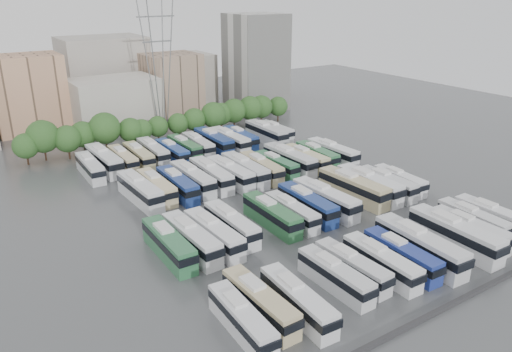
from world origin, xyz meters
TOP-DOWN VIEW (x-y plane):
  - ground at (0.00, 0.00)m, footprint 220.00×220.00m
  - parapet at (0.00, -33.00)m, footprint 56.00×0.50m
  - tree_line at (-0.57, 42.16)m, footprint 65.76×7.85m
  - city_buildings at (-7.46, 71.86)m, footprint 102.00×35.00m
  - apartment_tower at (34.00, 58.00)m, footprint 14.00×14.00m
  - electricity_pylon at (2.00, 50.00)m, footprint 9.00×6.91m
  - bus_r0_s0 at (-21.35, -24.21)m, footprint 2.86×11.02m
  - bus_r0_s1 at (-18.31, -22.92)m, footprint 2.74×11.62m
  - bus_r0_s2 at (-14.80, -24.89)m, footprint 3.06×11.68m
  - bus_r0_s4 at (-8.13, -23.31)m, footprint 2.56×11.14m
  - bus_r0_s5 at (-5.07, -22.88)m, footprint 2.77×11.03m
  - bus_r0_s6 at (-1.46, -24.13)m, footprint 2.78×11.53m
  - bus_r0_s7 at (1.87, -24.32)m, footprint 2.90×11.46m
  - bus_r0_s8 at (5.14, -24.37)m, footprint 3.61×13.74m
  - bus_r0_s10 at (11.56, -24.82)m, footprint 3.24×13.69m
  - bus_r0_s11 at (14.90, -24.75)m, footprint 2.60×11.59m
  - bus_r0_s12 at (18.19, -23.08)m, footprint 2.88×11.23m
  - bus_r0_s13 at (21.32, -24.09)m, footprint 2.62×11.67m
  - bus_r1_s0 at (-21.30, -6.19)m, footprint 2.86×12.34m
  - bus_r1_s1 at (-18.22, -6.46)m, footprint 3.12×12.62m
  - bus_r1_s2 at (-15.08, -6.83)m, footprint 3.11×12.34m
  - bus_r1_s3 at (-11.52, -5.52)m, footprint 2.57×11.75m
  - bus_r1_s5 at (-5.12, -6.15)m, footprint 2.80×12.15m
  - bus_r1_s6 at (-1.88, -6.64)m, footprint 2.54×11.16m
  - bus_r1_s7 at (1.58, -5.99)m, footprint 2.99×12.41m
  - bus_r1_s8 at (4.96, -6.22)m, footprint 3.37×13.06m
  - bus_r1_s10 at (11.71, -5.34)m, footprint 3.67×13.79m
  - bus_r1_s11 at (14.97, -5.69)m, footprint 3.02×13.31m
  - bus_r1_s12 at (18.18, -6.60)m, footprint 2.62×11.78m
  - bus_r1_s13 at (21.44, -6.54)m, footprint 2.86×10.88m
  - bus_r2_s1 at (-17.94, 12.82)m, footprint 3.38×13.13m
  - bus_r2_s2 at (-14.93, 13.17)m, footprint 2.66×11.98m
  - bus_r2_s3 at (-11.67, 12.06)m, footprint 2.85×12.33m
  - bus_r2_s4 at (-8.41, 12.96)m, footprint 2.88×12.72m
  - bus_r2_s5 at (-4.83, 12.86)m, footprint 3.19×12.78m
  - bus_r2_s6 at (-1.60, 11.86)m, footprint 3.18×12.64m
  - bus_r2_s7 at (1.48, 11.79)m, footprint 3.04×13.02m
  - bus_r2_s8 at (4.79, 11.41)m, footprint 3.16×12.16m
  - bus_r2_s9 at (8.17, 11.44)m, footprint 2.90×11.23m
  - bus_r2_s10 at (11.47, 11.75)m, footprint 3.26×13.47m
  - bus_r2_s11 at (14.92, 11.14)m, footprint 2.74×11.76m
  - bus_r2_s12 at (18.11, 11.60)m, footprint 3.10×11.69m
  - bus_r2_s13 at (21.45, 10.82)m, footprint 3.17×12.68m
  - bus_r3_s0 at (-21.45, 28.70)m, footprint 2.82×11.87m
  - bus_r3_s1 at (-18.26, 30.67)m, footprint 3.46×13.56m
  - bus_r3_s2 at (-14.72, 30.31)m, footprint 2.56×11.39m
  - bus_r3_s3 at (-11.53, 30.29)m, footprint 2.75×11.81m
  - bus_r3_s4 at (-8.26, 30.97)m, footprint 2.94×12.26m
  - bus_r3_s5 at (-5.03, 28.94)m, footprint 2.74×11.70m
  - bus_r3_s6 at (-1.64, 30.42)m, footprint 2.75×11.61m
  - bus_r3_s7 at (1.46, 30.21)m, footprint 3.10×11.86m
  - bus_r3_s8 at (5.03, 30.07)m, footprint 2.93×13.27m
  - bus_r3_s9 at (8.35, 29.11)m, footprint 3.17×13.01m
  - bus_r3_s10 at (11.65, 29.91)m, footprint 2.87×11.80m
  - bus_r3_s12 at (18.08, 29.41)m, footprint 2.92×13.29m
  - bus_r3_s13 at (21.45, 30.34)m, footprint 2.58×11.19m

SIDE VIEW (x-z plane):
  - ground at x=0.00m, z-range 0.00..0.00m
  - parapet at x=0.00m, z-range 0.00..0.50m
  - bus_r1_s13 at x=21.44m, z-range -0.03..3.35m
  - bus_r0_s0 at x=-21.35m, z-range -0.03..3.40m
  - bus_r0_s5 at x=-5.07m, z-range -0.03..3.41m
  - bus_r0_s4 at x=-8.13m, z-range -0.03..3.46m
  - bus_r1_s6 at x=-1.88m, z-range -0.03..3.46m
  - bus_r2_s9 at x=8.17m, z-range -0.03..3.46m
  - bus_r0_s12 at x=18.19m, z-range -0.03..3.46m
  - bus_r3_s13 at x=21.45m, z-range -0.03..3.47m
  - bus_r3_s2 at x=-14.72m, z-range -0.03..3.54m
  - bus_r0_s7 at x=1.87m, z-range -0.03..3.54m
  - bus_r0_s6 at x=-1.46m, z-range -0.03..3.57m
  - bus_r3_s6 at x=-1.64m, z-range -0.03..3.60m
  - bus_r0_s11 at x=14.90m, z-range -0.03..3.60m
  - bus_r0_s2 at x=-14.80m, z-range -0.03..3.60m
  - bus_r0_s1 at x=-18.31m, z-range -0.03..3.60m
  - bus_r2_s12 at x=18.11m, z-range -0.03..3.60m
  - bus_r0_s13 at x=21.32m, z-range -0.03..3.62m
  - bus_r3_s5 at x=-5.03m, z-range -0.03..3.62m
  - bus_r2_s11 at x=14.92m, z-range -0.03..3.65m
  - bus_r3_s10 at x=11.65m, z-range -0.03..3.65m
  - bus_r1_s3 at x=-11.52m, z-range -0.03..3.65m
  - bus_r3_s7 at x=1.46m, z-range -0.03..3.65m
  - bus_r1_s12 at x=18.18m, z-range -0.03..3.66m
  - bus_r3_s3 at x=-11.53m, z-range -0.03..3.66m
  - bus_r3_s0 at x=-21.45m, z-range -0.03..3.68m
  - bus_r2_s2 at x=-14.93m, z-range -0.03..3.72m
  - bus_r2_s8 at x=4.79m, z-range -0.03..3.75m
  - bus_r1_s5 at x=-5.12m, z-range -0.03..3.77m
  - bus_r3_s4 at x=-8.26m, z-range -0.03..3.79m
  - bus_r1_s2 at x=-15.08m, z-range -0.03..3.81m
  - bus_r2_s3 at x=-11.67m, z-range -0.03..3.82m
  - bus_r1_s0 at x=-21.30m, z-range -0.03..3.83m
  - bus_r1_s7 at x=1.58m, z-range -0.04..3.84m
  - bus_r1_s1 at x=-18.22m, z-range -0.04..3.90m
  - bus_r2_s6 at x=-1.60m, z-range -0.04..3.90m
  - bus_r2_s13 at x=21.45m, z-range -0.04..3.91m
  - bus_r2_s4 at x=-8.41m, z-range -0.04..3.95m
  - bus_r2_s5 at x=-4.83m, z-range -0.04..3.95m
  - bus_r3_s9 at x=8.35m, z-range -0.04..4.02m
  - bus_r1_s8 at x=4.96m, z-range -0.04..4.03m
  - bus_r2_s7 at x=1.48m, z-range -0.04..4.04m
  - bus_r2_s1 at x=-17.94m, z-range -0.04..4.05m
  - bus_r3_s8 at x=5.03m, z-range -0.04..4.12m
  - bus_r3_s12 at x=18.08m, z-range -0.04..4.13m
  - bus_r1_s11 at x=14.97m, z-range -0.04..4.13m
  - bus_r2_s10 at x=11.47m, z-range -0.04..4.17m
  - bus_r3_s1 at x=-18.26m, z-range -0.04..4.19m
  - bus_r0_s8 at x=5.14m, z-range -0.04..4.23m
  - bus_r0_s10 at x=11.56m, z-range -0.04..4.24m
  - bus_r1_s10 at x=11.71m, z-range -0.04..4.25m
  - tree_line at x=-0.57m, z-range 0.15..8.58m
  - city_buildings at x=-7.46m, z-range -2.13..17.87m
  - apartment_tower at x=34.00m, z-range 0.00..26.00m
  - electricity_pylon at x=2.00m, z-range 1.75..35.57m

